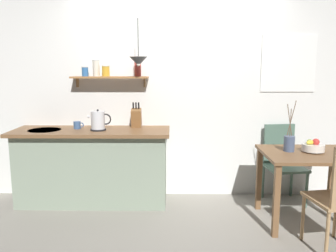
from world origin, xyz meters
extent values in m
plane|color=gray|center=(0.00, 0.00, 0.00)|extent=(14.00, 14.00, 0.00)
cube|color=white|center=(0.20, 0.65, 1.35)|extent=(6.80, 0.10, 2.70)
cube|color=white|center=(1.35, 0.59, 1.66)|extent=(0.66, 0.01, 0.68)
cube|color=silver|center=(1.35, 0.60, 1.66)|extent=(0.60, 0.01, 0.62)
cube|color=gray|center=(-1.00, 0.32, 0.43)|extent=(1.74, 0.52, 0.86)
cube|color=brown|center=(-1.00, 0.30, 0.88)|extent=(1.83, 0.63, 0.04)
cylinder|color=#B7BABF|center=(-1.54, 0.28, 0.89)|extent=(0.38, 0.38, 0.01)
cube|color=#9E6B3D|center=(-0.80, 0.49, 1.50)|extent=(0.92, 0.18, 0.02)
cube|color=#99754C|center=(-1.21, 0.57, 1.44)|extent=(0.02, 0.06, 0.12)
cube|color=#99754C|center=(-0.39, 0.57, 1.44)|extent=(0.02, 0.06, 0.12)
cylinder|color=#3366A3|center=(-1.09, 0.49, 1.56)|extent=(0.08, 0.08, 0.11)
cylinder|color=silver|center=(-1.09, 0.49, 1.62)|extent=(0.08, 0.08, 0.01)
cylinder|color=beige|center=(-0.96, 0.49, 1.60)|extent=(0.08, 0.08, 0.18)
cylinder|color=silver|center=(-0.96, 0.49, 1.70)|extent=(0.08, 0.08, 0.01)
cylinder|color=gold|center=(-0.84, 0.49, 1.57)|extent=(0.09, 0.09, 0.12)
cylinder|color=silver|center=(-0.84, 0.49, 1.63)|extent=(0.09, 0.09, 0.01)
cylinder|color=#BC4238|center=(-0.46, 0.49, 1.60)|extent=(0.08, 0.08, 0.19)
cylinder|color=silver|center=(-0.46, 0.49, 1.71)|extent=(0.08, 0.08, 0.01)
cube|color=brown|center=(1.35, -0.20, 0.74)|extent=(0.92, 0.77, 0.03)
cube|color=brown|center=(0.94, -0.54, 0.36)|extent=(0.06, 0.06, 0.72)
cube|color=brown|center=(0.94, 0.14, 0.36)|extent=(0.06, 0.06, 0.72)
cube|color=brown|center=(1.76, 0.14, 0.36)|extent=(0.06, 0.06, 0.72)
cube|color=tan|center=(1.38, -0.74, 0.46)|extent=(0.47, 0.50, 0.03)
cylinder|color=tan|center=(1.51, -0.53, 0.22)|extent=(0.03, 0.03, 0.44)
cylinder|color=tan|center=(1.18, -0.59, 0.22)|extent=(0.03, 0.03, 0.44)
cylinder|color=tan|center=(1.25, -0.96, 0.22)|extent=(0.03, 0.03, 0.44)
cube|color=#4C6B5B|center=(1.30, 0.34, 0.43)|extent=(0.49, 0.48, 0.03)
cube|color=#4C6B5B|center=(1.27, 0.54, 0.69)|extent=(0.38, 0.08, 0.48)
cylinder|color=#4C6B5B|center=(1.14, 0.13, 0.21)|extent=(0.03, 0.03, 0.42)
cylinder|color=#4C6B5B|center=(1.51, 0.18, 0.21)|extent=(0.03, 0.03, 0.42)
cylinder|color=#4C6B5B|center=(1.09, 0.50, 0.21)|extent=(0.03, 0.03, 0.42)
cylinder|color=#4C6B5B|center=(1.46, 0.55, 0.21)|extent=(0.03, 0.03, 0.42)
cylinder|color=silver|center=(1.40, -0.17, 0.76)|extent=(0.10, 0.10, 0.01)
cylinder|color=silver|center=(1.40, -0.17, 0.80)|extent=(0.23, 0.23, 0.07)
ellipsoid|color=yellow|center=(1.38, -0.17, 0.85)|extent=(0.14, 0.12, 0.04)
sphere|color=red|center=(1.42, -0.18, 0.86)|extent=(0.07, 0.07, 0.07)
sphere|color=#8EA84C|center=(1.37, -0.15, 0.85)|extent=(0.06, 0.06, 0.06)
cylinder|color=#475675|center=(1.17, -0.14, 0.83)|extent=(0.11, 0.11, 0.16)
cylinder|color=brown|center=(1.16, -0.13, 1.08)|extent=(0.07, 0.01, 0.33)
cylinder|color=brown|center=(1.17, -0.13, 1.05)|extent=(0.01, 0.02, 0.29)
cylinder|color=brown|center=(1.18, -0.13, 1.10)|extent=(0.09, 0.03, 0.37)
cylinder|color=black|center=(-0.91, 0.26, 0.90)|extent=(0.18, 0.18, 0.02)
cylinder|color=silver|center=(-0.91, 0.26, 1.02)|extent=(0.16, 0.16, 0.20)
sphere|color=black|center=(-0.91, 0.26, 1.13)|extent=(0.02, 0.02, 0.02)
cone|color=silver|center=(-1.00, 0.26, 1.06)|extent=(0.04, 0.04, 0.04)
torus|color=black|center=(-0.82, 0.26, 1.03)|extent=(0.13, 0.02, 0.13)
cube|color=brown|center=(-0.49, 0.47, 1.01)|extent=(0.12, 0.17, 0.23)
cylinder|color=black|center=(-0.52, 0.45, 1.16)|extent=(0.02, 0.04, 0.08)
cylinder|color=black|center=(-0.49, 0.45, 1.16)|extent=(0.02, 0.04, 0.08)
cylinder|color=black|center=(-0.45, 0.45, 1.16)|extent=(0.02, 0.04, 0.08)
cylinder|color=#3D5B89|center=(-1.18, 0.36, 0.94)|extent=(0.08, 0.08, 0.09)
torus|color=#3D5B89|center=(-1.13, 0.36, 0.94)|extent=(0.06, 0.01, 0.06)
cylinder|color=black|center=(-0.43, 0.25, 1.94)|extent=(0.01, 0.01, 0.42)
cone|color=#4C5156|center=(-0.43, 0.25, 1.68)|extent=(0.20, 0.20, 0.10)
sphere|color=white|center=(-0.43, 0.25, 1.65)|extent=(0.04, 0.04, 0.04)
camera|label=1|loc=(-0.05, -3.68, 1.62)|focal=37.15mm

